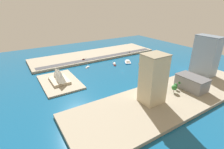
{
  "coord_description": "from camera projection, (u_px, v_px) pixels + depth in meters",
  "views": [
    {
      "loc": [
        -196.69,
        142.41,
        98.27
      ],
      "look_at": [
        -12.07,
        26.67,
        4.55
      ],
      "focal_mm": 27.24,
      "sensor_mm": 36.0,
      "label": 1
    }
  ],
  "objects": [
    {
      "name": "tugboat_red",
      "position": [
        114.0,
        64.0,
        286.25
      ],
      "size": [
        12.11,
        6.64,
        4.04
      ],
      "color": "red",
      "rests_on": "ground_plane"
    },
    {
      "name": "pickup_red",
      "position": [
        83.0,
        59.0,
        300.65
      ],
      "size": [
        2.05,
        4.98,
        1.56
      ],
      "color": "black",
      "rests_on": "road_strip"
    },
    {
      "name": "warehouse_low_gray",
      "position": [
        192.0,
        83.0,
        197.75
      ],
      "size": [
        34.34,
        20.63,
        15.77
      ],
      "color": "gray",
      "rests_on": "quay_west"
    },
    {
      "name": "road_strip",
      "position": [
        101.0,
        57.0,
        313.61
      ],
      "size": [
        12.72,
        228.0,
        0.15
      ],
      "primitive_type": "cube",
      "color": "#38383D",
      "rests_on": "quay_east"
    },
    {
      "name": "park_tree_cluster",
      "position": [
        177.0,
        85.0,
        195.68
      ],
      "size": [
        10.0,
        22.01,
        9.13
      ],
      "color": "brown",
      "rests_on": "quay_west"
    },
    {
      "name": "sailboat_small_white",
      "position": [
        88.0,
        67.0,
        274.55
      ],
      "size": [
        8.5,
        10.19,
        12.21
      ],
      "color": "white",
      "rests_on": "ground_plane"
    },
    {
      "name": "peninsula_point",
      "position": [
        60.0,
        82.0,
        223.67
      ],
      "size": [
        69.88,
        45.42,
        2.0
      ],
      "primitive_type": "cube",
      "color": "#A89E89",
      "rests_on": "ground_plane"
    },
    {
      "name": "ferry_yellow_fast",
      "position": [
        157.0,
        60.0,
        304.88
      ],
      "size": [
        26.02,
        17.1,
        6.25
      ],
      "color": "yellow",
      "rests_on": "ground_plane"
    },
    {
      "name": "quay_east",
      "position": [
        95.0,
        55.0,
        334.13
      ],
      "size": [
        70.0,
        240.0,
        3.48
      ],
      "primitive_type": "cube",
      "color": "#9E937F",
      "rests_on": "ground_plane"
    },
    {
      "name": "tower_tall_glass",
      "position": [
        206.0,
        56.0,
        232.0
      ],
      "size": [
        32.45,
        17.9,
        53.9
      ],
      "color": "#8C9EB2",
      "rests_on": "quay_west"
    },
    {
      "name": "office_block_beige",
      "position": [
        153.0,
        79.0,
        165.85
      ],
      "size": [
        19.76,
        22.98,
        50.46
      ],
      "color": "#C6B793",
      "rests_on": "quay_west"
    },
    {
      "name": "opera_landmark",
      "position": [
        59.0,
        76.0,
        219.16
      ],
      "size": [
        35.99,
        21.47,
        19.47
      ],
      "color": "#BCAD93",
      "rests_on": "peninsula_point"
    },
    {
      "name": "water_taxi_orange",
      "position": [
        142.0,
        64.0,
        287.58
      ],
      "size": [
        11.46,
        6.88,
        3.57
      ],
      "color": "orange",
      "rests_on": "ground_plane"
    },
    {
      "name": "quay_west",
      "position": [
        172.0,
        97.0,
        187.31
      ],
      "size": [
        70.0,
        240.0,
        3.48
      ],
      "primitive_type": "cube",
      "color": "#9E937F",
      "rests_on": "ground_plane"
    },
    {
      "name": "van_white",
      "position": [
        129.0,
        52.0,
        341.95
      ],
      "size": [
        2.04,
        4.68,
        1.61
      ],
      "color": "black",
      "rests_on": "road_strip"
    },
    {
      "name": "catamaran_blue",
      "position": [
        128.0,
        62.0,
        296.46
      ],
      "size": [
        18.21,
        15.76,
        3.77
      ],
      "color": "blue",
      "rests_on": "ground_plane"
    },
    {
      "name": "traffic_light_waterfront",
      "position": [
        86.0,
        59.0,
        289.42
      ],
      "size": [
        0.36,
        0.36,
        6.5
      ],
      "color": "black",
      "rests_on": "quay_east"
    },
    {
      "name": "ground_plane",
      "position": [
        122.0,
        71.0,
        261.41
      ],
      "size": [
        440.0,
        440.0,
        0.0
      ],
      "primitive_type": "plane",
      "color": "#145684"
    }
  ]
}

